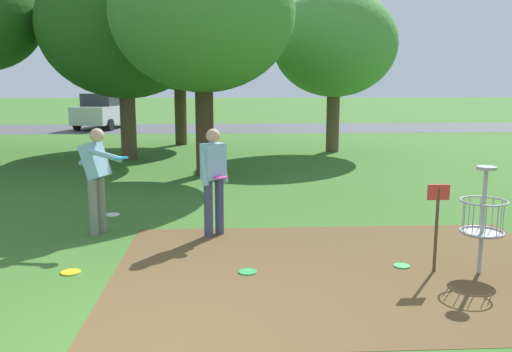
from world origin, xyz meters
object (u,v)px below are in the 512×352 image
tree_mid_right (203,13)px  parked_car_leftmost (104,111)px  player_throwing (214,176)px  tree_far_right (124,26)px  player_foreground_watching (97,174)px  frisbee_by_tee (113,215)px  frisbee_scattered_a (248,272)px  tree_far_center (335,44)px  tree_mid_left (179,41)px  disc_golf_basket (478,216)px  frisbee_far_right (402,266)px  frisbee_mid_grass (71,272)px

tree_mid_right → parked_car_leftmost: 16.25m
player_throwing → tree_far_right: tree_far_right is taller
player_foreground_watching → frisbee_by_tee: bearing=91.8°
player_foreground_watching → frisbee_scattered_a: (2.33, -1.95, -0.98)m
player_throwing → frisbee_by_tee: size_ratio=6.85×
player_foreground_watching → tree_far_center: size_ratio=0.31×
tree_mid_left → parked_car_leftmost: tree_mid_left is taller
parked_car_leftmost → tree_mid_left: bearing=-59.0°
player_foreground_watching → frisbee_by_tee: size_ratio=6.85×
player_throwing → tree_far_right: bearing=108.1°
tree_mid_left → tree_far_center: bearing=-24.3°
player_foreground_watching → tree_far_center: bearing=60.2°
player_foreground_watching → frisbee_by_tee: player_foreground_watching is taller
tree_mid_left → tree_far_center: size_ratio=1.06×
disc_golf_basket → tree_far_center: (0.54, 12.20, 2.94)m
disc_golf_basket → parked_car_leftmost: 24.38m
frisbee_far_right → parked_car_leftmost: size_ratio=0.05×
player_foreground_watching → tree_mid_right: (1.50, 5.48, 3.13)m
frisbee_far_right → tree_far_center: size_ratio=0.04×
frisbee_scattered_a → tree_mid_right: (-0.83, 7.43, 4.11)m
player_throwing → frisbee_far_right: 3.15m
disc_golf_basket → player_throwing: size_ratio=0.81×
frisbee_far_right → tree_far_right: 12.48m
frisbee_mid_grass → frisbee_scattered_a: (2.28, -0.12, 0.00)m
tree_far_center → parked_car_leftmost: 14.66m
tree_mid_right → frisbee_far_right: bearing=-68.5°
frisbee_by_tee → frisbee_mid_grass: (0.09, -3.05, 0.00)m
disc_golf_basket → frisbee_far_right: disc_golf_basket is taller
disc_golf_basket → frisbee_by_tee: size_ratio=5.57×
tree_mid_right → parked_car_leftmost: size_ratio=1.36×
disc_golf_basket → player_foreground_watching: bearing=158.0°
player_throwing → tree_far_center: size_ratio=0.31×
frisbee_far_right → tree_mid_right: tree_mid_right is taller
frisbee_scattered_a → tree_far_right: 11.84m
frisbee_scattered_a → tree_mid_left: size_ratio=0.04×
player_foreground_watching → tree_far_center: 11.93m
frisbee_by_tee → frisbee_scattered_a: 3.95m
frisbee_mid_grass → tree_mid_left: 14.93m
tree_mid_right → frisbee_mid_grass: bearing=-101.2°
frisbee_mid_grass → tree_mid_left: bearing=89.1°
player_throwing → frisbee_far_right: (2.52, -1.63, -0.96)m
frisbee_mid_grass → disc_golf_basket: bearing=-3.1°
frisbee_scattered_a → tree_mid_left: (-2.04, 14.51, 3.96)m
frisbee_by_tee → tree_far_right: (-0.99, 7.42, 4.10)m
tree_mid_left → tree_mid_right: size_ratio=0.96×
tree_far_right → frisbee_scattered_a: bearing=-72.4°
player_throwing → parked_car_leftmost: 21.43m
frisbee_scattered_a → tree_far_right: size_ratio=0.04×
frisbee_scattered_a → tree_mid_left: tree_mid_left is taller
disc_golf_basket → tree_mid_right: (-3.73, 7.60, 3.36)m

